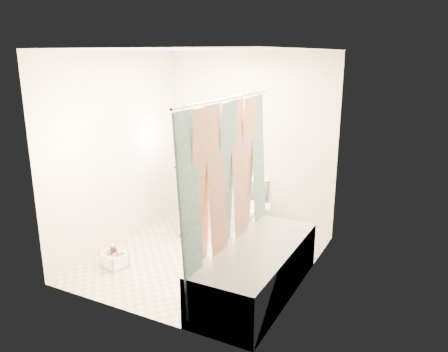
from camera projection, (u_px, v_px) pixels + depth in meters
The scene contains 14 objects.
floor at pixel (205, 258), 5.21m from camera, with size 2.60×2.60×0.00m, color tan.
ceiling at pixel (202, 49), 4.56m from camera, with size 2.40×2.60×0.02m, color white.
wall_back at pixel (250, 141), 6.00m from camera, with size 2.40×0.02×2.40m, color beige.
wall_front at pixel (128, 192), 3.77m from camera, with size 2.40×0.02×2.40m, color beige.
wall_left at pixel (119, 150), 5.41m from camera, with size 0.02×2.60×2.40m, color beige.
wall_right at pixel (308, 174), 4.35m from camera, with size 0.02×2.60×2.40m, color beige.
bathtub at pixel (257, 269), 4.39m from camera, with size 0.70×1.75×0.50m.
curtain_rod at pixel (228, 99), 4.09m from camera, with size 0.02×0.02×1.90m, color silver.
shower_curtain at pixel (228, 193), 4.34m from camera, with size 0.06×1.75×1.80m, color white.
toilet at pixel (253, 208), 5.86m from camera, with size 0.40×0.71×0.72m, color silver.
tank_lid at pixel (253, 206), 5.73m from camera, with size 0.44×0.19×0.03m, color white.
tank_internals at pixel (251, 179), 5.95m from camera, with size 0.17×0.09×0.24m.
plumber at pixel (190, 176), 5.71m from camera, with size 0.59×0.39×1.63m, color #1039A8.
cleaning_caddy at pixel (114, 260), 4.98m from camera, with size 0.33×0.29×0.22m.
Camera 1 is at (2.38, -4.12, 2.35)m, focal length 35.00 mm.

